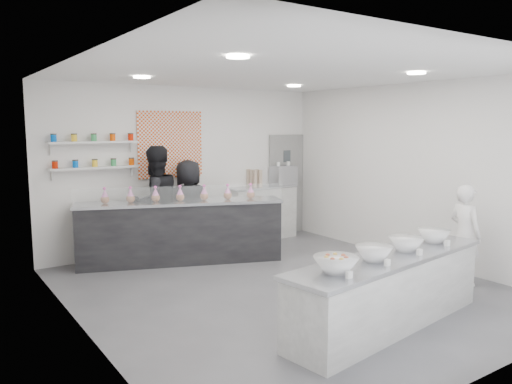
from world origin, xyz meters
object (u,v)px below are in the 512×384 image
staff_right (189,207)px  prep_counter (389,291)px  woman_prep (465,234)px  espresso_ledge (262,213)px  staff_left (155,203)px  back_bar (181,232)px  espresso_machine (283,176)px

staff_right → prep_counter: bearing=98.0°
woman_prep → staff_right: bearing=41.4°
prep_counter → espresso_ledge: espresso_ledge is taller
woman_prep → prep_counter: bearing=110.3°
prep_counter → staff_left: (-1.05, 4.23, 0.56)m
espresso_ledge → prep_counter: bearing=-106.9°
back_bar → espresso_machine: 2.87m
prep_counter → back_bar: back_bar is taller
prep_counter → staff_left: bearing=96.0°
back_bar → woman_prep: (2.90, -3.34, 0.21)m
back_bar → espresso_machine: size_ratio=6.81×
espresso_machine → staff_left: size_ratio=0.25×
espresso_machine → staff_right: size_ratio=0.29×
staff_left → staff_right: staff_left is taller
espresso_ledge → woman_prep: 4.11m
back_bar → staff_left: (-0.26, 0.45, 0.45)m
espresso_machine → staff_left: (-2.94, -0.25, -0.29)m
back_bar → staff_left: bearing=140.6°
prep_counter → woman_prep: 2.18m
espresso_ledge → staff_left: size_ratio=0.74×
staff_right → espresso_machine: bearing=-172.5°
prep_counter → espresso_machine: size_ratio=6.12×
espresso_ledge → staff_left: bearing=-174.1°
back_bar → staff_right: (0.41, 0.52, 0.32)m
espresso_machine → staff_right: staff_right is taller
espresso_ledge → back_bar: bearing=-162.0°
prep_counter → staff_left: 4.39m
staff_left → prep_counter: bearing=96.3°
espresso_ledge → espresso_machine: (0.53, 0.00, 0.73)m
prep_counter → back_bar: 3.86m
prep_counter → espresso_ledge: bearing=65.2°
staff_left → espresso_ledge: bearing=178.2°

